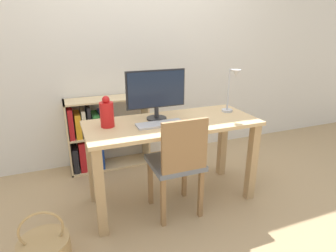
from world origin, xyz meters
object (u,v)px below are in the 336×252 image
at_px(bookshelf, 94,137).
at_px(basket, 45,251).
at_px(keyboard, 160,124).
at_px(vase, 107,113).
at_px(desk_lamp, 232,87).
at_px(chair, 178,162).
at_px(monitor, 156,91).

relative_size(bookshelf, basket, 2.10).
bearing_deg(keyboard, vase, 163.47).
bearing_deg(desk_lamp, bookshelf, 143.45).
height_order(keyboard, bookshelf, bookshelf).
bearing_deg(vase, chair, -30.93).
relative_size(keyboard, vase, 1.55).
relative_size(vase, chair, 0.28).
bearing_deg(desk_lamp, chair, -158.76).
relative_size(desk_lamp, bookshelf, 0.46).
height_order(keyboard, desk_lamp, desk_lamp).
xyz_separation_m(desk_lamp, chair, (-0.62, -0.24, -0.51)).
bearing_deg(monitor, keyboard, -98.26).
bearing_deg(monitor, vase, -175.53).
height_order(monitor, bookshelf, monitor).
relative_size(chair, bookshelf, 1.00).
distance_m(monitor, bookshelf, 1.08).
relative_size(monitor, desk_lamp, 1.27).
distance_m(chair, basket, 1.10).
xyz_separation_m(chair, basket, (-1.02, -0.18, -0.37)).
distance_m(monitor, vase, 0.44).
bearing_deg(basket, bookshelf, 68.14).
xyz_separation_m(vase, chair, (0.48, -0.29, -0.37)).
bearing_deg(chair, vase, 139.72).
height_order(vase, bookshelf, vase).
distance_m(monitor, chair, 0.60).
xyz_separation_m(keyboard, desk_lamp, (0.70, 0.07, 0.23)).
xyz_separation_m(keyboard, chair, (0.08, -0.17, -0.27)).
relative_size(keyboard, bookshelf, 0.44).
xyz_separation_m(keyboard, vase, (-0.40, 0.12, 0.10)).
xyz_separation_m(keyboard, basket, (-0.93, -0.35, -0.65)).
xyz_separation_m(bookshelf, basket, (-0.50, -1.26, -0.26)).
distance_m(keyboard, chair, 0.33).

